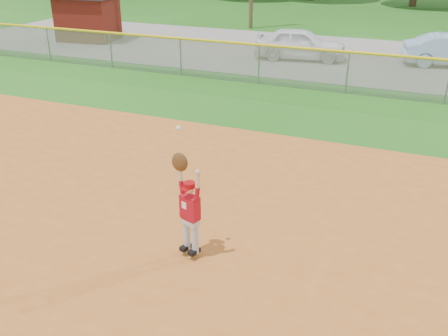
# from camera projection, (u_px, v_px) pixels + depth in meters

# --- Properties ---
(ground) EXTENTS (120.00, 120.00, 0.00)m
(ground) POSITION_uv_depth(u_px,v_px,m) (252.00, 229.00, 9.72)
(ground) COLOR #216116
(ground) RESTS_ON ground
(clay_infield) EXTENTS (24.00, 16.00, 0.04)m
(clay_infield) POSITION_uv_depth(u_px,v_px,m) (182.00, 329.00, 7.21)
(clay_infield) COLOR #B35D20
(clay_infield) RESTS_ON ground
(parking_strip) EXTENTS (44.00, 10.00, 0.03)m
(parking_strip) POSITION_uv_depth(u_px,v_px,m) (369.00, 59.00, 23.10)
(parking_strip) COLOR gray
(parking_strip) RESTS_ON ground
(car_white_a) EXTENTS (4.35, 2.31, 1.41)m
(car_white_a) POSITION_uv_depth(u_px,v_px,m) (300.00, 44.00, 22.73)
(car_white_a) COLOR white
(car_white_a) RESTS_ON parking_strip
(utility_shed) EXTENTS (3.56, 2.94, 2.43)m
(utility_shed) POSITION_uv_depth(u_px,v_px,m) (88.00, 17.00, 26.75)
(utility_shed) COLOR #50130B
(utility_shed) RESTS_ON ground
(outfield_fence) EXTENTS (40.06, 0.10, 1.55)m
(outfield_fence) POSITION_uv_depth(u_px,v_px,m) (348.00, 69.00, 17.72)
(outfield_fence) COLOR gray
(outfield_fence) RESTS_ON ground
(ballplayer) EXTENTS (0.60, 0.36, 2.30)m
(ballplayer) POSITION_uv_depth(u_px,v_px,m) (189.00, 205.00, 8.45)
(ballplayer) COLOR silver
(ballplayer) RESTS_ON ground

